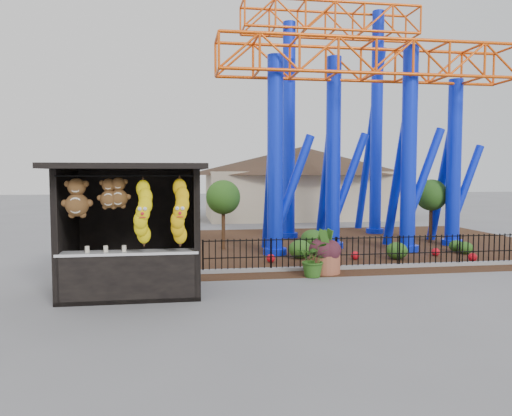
{
  "coord_description": "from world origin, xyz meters",
  "views": [
    {
      "loc": [
        -1.89,
        -11.28,
        2.9
      ],
      "look_at": [
        0.11,
        1.5,
        2.0
      ],
      "focal_mm": 35.0,
      "sensor_mm": 36.0,
      "label": 1
    }
  ],
  "objects": [
    {
      "name": "ground",
      "position": [
        0.0,
        0.0,
        0.0
      ],
      "size": [
        120.0,
        120.0,
        0.0
      ],
      "primitive_type": "plane",
      "color": "slate",
      "rests_on": "ground"
    },
    {
      "name": "roller_coaster",
      "position": [
        5.12,
        8.23,
        6.44
      ],
      "size": [
        11.0,
        6.37,
        10.82
      ],
      "color": "#0D26ED",
      "rests_on": "ground"
    },
    {
      "name": "mulch_bed",
      "position": [
        4.0,
        8.0,
        0.01
      ],
      "size": [
        18.0,
        12.0,
        0.02
      ],
      "primitive_type": "cube",
      "color": "#331E11",
      "rests_on": "ground"
    },
    {
      "name": "pavilion",
      "position": [
        6.0,
        20.0,
        3.07
      ],
      "size": [
        15.0,
        15.0,
        4.8
      ],
      "color": "#BFAD8C",
      "rests_on": "ground"
    },
    {
      "name": "terracotta_planter",
      "position": [
        2.3,
        2.55,
        0.28
      ],
      "size": [
        0.98,
        0.98,
        0.56
      ],
      "primitive_type": "cylinder",
      "rotation": [
        0.0,
        0.0,
        0.1
      ],
      "color": "#9D5339",
      "rests_on": "ground"
    },
    {
      "name": "curb",
      "position": [
        4.0,
        3.0,
        0.06
      ],
      "size": [
        18.0,
        0.18,
        0.12
      ],
      "primitive_type": "cube",
      "color": "gray",
      "rests_on": "ground"
    },
    {
      "name": "planter_foliage",
      "position": [
        2.3,
        2.55,
        0.88
      ],
      "size": [
        0.7,
        0.7,
        0.64
      ],
      "primitive_type": "ellipsoid",
      "color": "#36151D",
      "rests_on": "terracotta_planter"
    },
    {
      "name": "potted_plant",
      "position": [
        1.85,
        2.1,
        0.51
      ],
      "size": [
        1.15,
        1.09,
        1.02
      ],
      "primitive_type": "imported",
      "rotation": [
        0.0,
        0.0,
        -0.4
      ],
      "color": "#2A591A",
      "rests_on": "ground"
    },
    {
      "name": "picket_fence",
      "position": [
        4.9,
        3.0,
        0.5
      ],
      "size": [
        12.2,
        0.06,
        1.0
      ],
      "primitive_type": null,
      "color": "black",
      "rests_on": "ground"
    },
    {
      "name": "landscaping",
      "position": [
        4.22,
        5.69,
        0.32
      ],
      "size": [
        7.61,
        4.1,
        0.73
      ],
      "color": "#275017",
      "rests_on": "mulch_bed"
    },
    {
      "name": "prize_booth",
      "position": [
        -3.0,
        0.9,
        1.53
      ],
      "size": [
        3.5,
        3.4,
        3.12
      ],
      "color": "black",
      "rests_on": "ground"
    }
  ]
}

